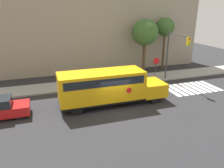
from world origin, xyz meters
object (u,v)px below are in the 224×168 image
Objects in this scene: tree_near_sidewalk at (145,33)px; tree_far_sidewalk at (165,28)px; school_bus at (107,86)px; stop_sign at (156,65)px; traffic_light at (174,49)px.

tree_near_sidewalk is 3.56m from tree_far_sidewalk.
tree_far_sidewalk is at bearing 39.92° from school_bus.
school_bus is 11.38m from tree_near_sidewalk.
tree_near_sidewalk is at bearing 47.45° from school_bus.
stop_sign is 0.39× the size of tree_near_sidewalk.
stop_sign is 6.49m from tree_far_sidewalk.
tree_far_sidewalk reaches higher than traffic_light.
tree_far_sidewalk reaches higher than tree_near_sidewalk.
tree_far_sidewalk reaches higher than school_bus.
tree_near_sidewalk is at bearing -163.89° from tree_far_sidewalk.
tree_far_sidewalk is at bearing 68.26° from traffic_light.
tree_far_sidewalk reaches higher than stop_sign.
school_bus is 1.66× the size of traffic_light.
school_bus is at bearing -146.33° from stop_sign.
school_bus is 3.61× the size of stop_sign.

